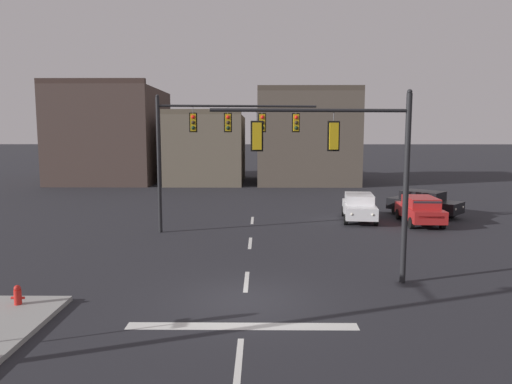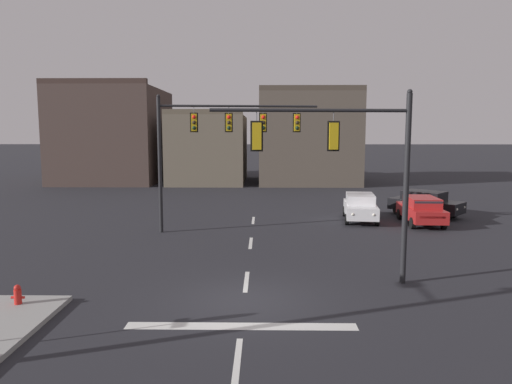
{
  "view_description": "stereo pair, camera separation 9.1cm",
  "coord_description": "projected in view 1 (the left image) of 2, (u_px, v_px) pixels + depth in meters",
  "views": [
    {
      "loc": [
        0.51,
        -14.64,
        5.32
      ],
      "look_at": [
        0.34,
        2.71,
        3.15
      ],
      "focal_mm": 33.61,
      "sensor_mm": 36.0,
      "label": 1
    },
    {
      "loc": [
        0.6,
        -14.64,
        5.32
      ],
      "look_at": [
        0.34,
        2.71,
        3.15
      ],
      "focal_mm": 33.61,
      "sensor_mm": 36.0,
      "label": 2
    }
  ],
  "objects": [
    {
      "name": "car_lot_nearside",
      "position": [
        424.0,
        203.0,
        30.5
      ],
      "size": [
        4.44,
        4.33,
        1.61
      ],
      "color": "black",
      "rests_on": "ground"
    },
    {
      "name": "car_lot_farside",
      "position": [
        359.0,
        206.0,
        28.95
      ],
      "size": [
        2.34,
        4.61,
        1.61
      ],
      "color": "silver",
      "rests_on": "ground"
    },
    {
      "name": "car_lot_middle",
      "position": [
        420.0,
        210.0,
        27.83
      ],
      "size": [
        2.04,
        4.51,
        1.61
      ],
      "color": "#A81E1E",
      "rests_on": "ground"
    },
    {
      "name": "fire_hydrant",
      "position": [
        18.0,
        299.0,
        14.45
      ],
      "size": [
        0.4,
        0.3,
        0.75
      ],
      "color": "red",
      "rests_on": "ground"
    },
    {
      "name": "lane_centreline",
      "position": [
        246.0,
        281.0,
        17.17
      ],
      "size": [
        0.16,
        26.4,
        0.01
      ],
      "color": "silver",
      "rests_on": "ground"
    },
    {
      "name": "signal_mast_far_side",
      "position": [
        214.0,
        135.0,
        25.26
      ],
      "size": [
        8.44,
        1.09,
        7.27
      ],
      "color": "black",
      "rests_on": "ground"
    },
    {
      "name": "building_row",
      "position": [
        198.0,
        139.0,
        51.67
      ],
      "size": [
        31.25,
        12.84,
        10.41
      ],
      "color": "#473833",
      "rests_on": "ground"
    },
    {
      "name": "signal_mast_near_side",
      "position": [
        351.0,
        157.0,
        16.35
      ],
      "size": [
        6.84,
        0.76,
        6.77
      ],
      "color": "black",
      "rests_on": "ground"
    },
    {
      "name": "ground_plane",
      "position": [
        245.0,
        301.0,
        15.19
      ],
      "size": [
        400.0,
        400.0,
        0.0
      ],
      "primitive_type": "plane",
      "color": "#232328"
    },
    {
      "name": "stop_bar_paint",
      "position": [
        242.0,
        326.0,
        13.2
      ],
      "size": [
        6.4,
        0.5,
        0.01
      ],
      "primitive_type": "cube",
      "color": "silver",
      "rests_on": "ground"
    }
  ]
}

